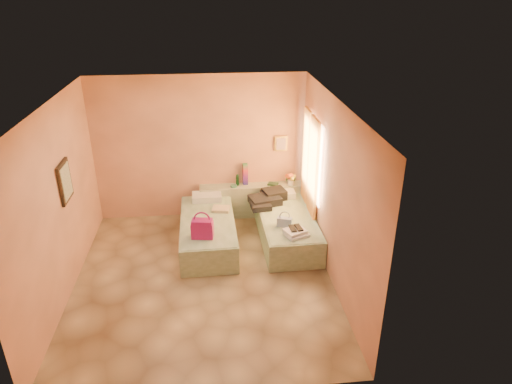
{
  "coord_description": "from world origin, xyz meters",
  "views": [
    {
      "loc": [
        0.2,
        -6.04,
        4.3
      ],
      "look_at": [
        0.92,
        0.85,
        1.08
      ],
      "focal_mm": 32.0,
      "sensor_mm": 36.0,
      "label": 1
    }
  ],
  "objects_px": {
    "blue_handbag": "(284,222)",
    "water_bottle": "(237,180)",
    "magenta_handbag": "(202,228)",
    "bed_right": "(287,228)",
    "bed_left": "(208,232)",
    "towel_stack": "(296,233)",
    "green_book": "(273,184)",
    "headboard_ledge": "(252,200)",
    "flower_vase": "(291,178)"
  },
  "relations": [
    {
      "from": "blue_handbag",
      "to": "water_bottle",
      "type": "bearing_deg",
      "value": 135.35
    },
    {
      "from": "magenta_handbag",
      "to": "bed_right",
      "type": "bearing_deg",
      "value": 29.75
    },
    {
      "from": "bed_left",
      "to": "magenta_handbag",
      "type": "relative_size",
      "value": 5.71
    },
    {
      "from": "towel_stack",
      "to": "green_book",
      "type": "bearing_deg",
      "value": 94.83
    },
    {
      "from": "headboard_ledge",
      "to": "bed_right",
      "type": "distance_m",
      "value": 1.18
    },
    {
      "from": "bed_left",
      "to": "green_book",
      "type": "xyz_separation_m",
      "value": [
        1.3,
        1.03,
        0.42
      ]
    },
    {
      "from": "green_book",
      "to": "magenta_handbag",
      "type": "bearing_deg",
      "value": -107.71
    },
    {
      "from": "bed_right",
      "to": "green_book",
      "type": "bearing_deg",
      "value": 95.19
    },
    {
      "from": "bed_right",
      "to": "flower_vase",
      "type": "relative_size",
      "value": 6.87
    },
    {
      "from": "bed_right",
      "to": "green_book",
      "type": "height_order",
      "value": "green_book"
    },
    {
      "from": "bed_right",
      "to": "towel_stack",
      "type": "bearing_deg",
      "value": -88.13
    },
    {
      "from": "water_bottle",
      "to": "flower_vase",
      "type": "relative_size",
      "value": 0.75
    },
    {
      "from": "blue_handbag",
      "to": "flower_vase",
      "type": "bearing_deg",
      "value": 95.9
    },
    {
      "from": "magenta_handbag",
      "to": "blue_handbag",
      "type": "relative_size",
      "value": 1.41
    },
    {
      "from": "bed_left",
      "to": "bed_right",
      "type": "distance_m",
      "value": 1.41
    },
    {
      "from": "bed_left",
      "to": "water_bottle",
      "type": "relative_size",
      "value": 9.19
    },
    {
      "from": "headboard_ledge",
      "to": "blue_handbag",
      "type": "distance_m",
      "value": 1.51
    },
    {
      "from": "flower_vase",
      "to": "water_bottle",
      "type": "bearing_deg",
      "value": 174.97
    },
    {
      "from": "towel_stack",
      "to": "magenta_handbag",
      "type": "bearing_deg",
      "value": 175.76
    },
    {
      "from": "bed_right",
      "to": "green_book",
      "type": "xyz_separation_m",
      "value": [
        -0.11,
        1.03,
        0.42
      ]
    },
    {
      "from": "flower_vase",
      "to": "towel_stack",
      "type": "xyz_separation_m",
      "value": [
        -0.19,
        -1.7,
        -0.25
      ]
    },
    {
      "from": "flower_vase",
      "to": "headboard_ledge",
      "type": "bearing_deg",
      "value": 175.15
    },
    {
      "from": "flower_vase",
      "to": "bed_left",
      "type": "bearing_deg",
      "value": -148.99
    },
    {
      "from": "bed_left",
      "to": "flower_vase",
      "type": "height_order",
      "value": "flower_vase"
    },
    {
      "from": "headboard_ledge",
      "to": "blue_handbag",
      "type": "relative_size",
      "value": 8.27
    },
    {
      "from": "headboard_ledge",
      "to": "magenta_handbag",
      "type": "height_order",
      "value": "magenta_handbag"
    },
    {
      "from": "bed_left",
      "to": "green_book",
      "type": "bearing_deg",
      "value": 37.34
    },
    {
      "from": "headboard_ledge",
      "to": "towel_stack",
      "type": "xyz_separation_m",
      "value": [
        0.56,
        -1.76,
        0.23
      ]
    },
    {
      "from": "green_book",
      "to": "flower_vase",
      "type": "height_order",
      "value": "flower_vase"
    },
    {
      "from": "headboard_ledge",
      "to": "bed_left",
      "type": "height_order",
      "value": "headboard_ledge"
    },
    {
      "from": "green_book",
      "to": "magenta_handbag",
      "type": "height_order",
      "value": "magenta_handbag"
    },
    {
      "from": "bed_right",
      "to": "flower_vase",
      "type": "bearing_deg",
      "value": 76.04
    },
    {
      "from": "blue_handbag",
      "to": "towel_stack",
      "type": "relative_size",
      "value": 0.71
    },
    {
      "from": "bed_left",
      "to": "blue_handbag",
      "type": "xyz_separation_m",
      "value": [
        1.3,
        -0.38,
        0.33
      ]
    },
    {
      "from": "green_book",
      "to": "flower_vase",
      "type": "xyz_separation_m",
      "value": [
        0.34,
        -0.04,
        0.13
      ]
    },
    {
      "from": "bed_right",
      "to": "blue_handbag",
      "type": "distance_m",
      "value": 0.51
    },
    {
      "from": "bed_right",
      "to": "magenta_handbag",
      "type": "xyz_separation_m",
      "value": [
        -1.49,
        -0.6,
        0.41
      ]
    },
    {
      "from": "magenta_handbag",
      "to": "blue_handbag",
      "type": "height_order",
      "value": "magenta_handbag"
    },
    {
      "from": "green_book",
      "to": "magenta_handbag",
      "type": "distance_m",
      "value": 2.14
    },
    {
      "from": "bed_left",
      "to": "magenta_handbag",
      "type": "distance_m",
      "value": 0.73
    },
    {
      "from": "flower_vase",
      "to": "magenta_handbag",
      "type": "relative_size",
      "value": 0.83
    },
    {
      "from": "bed_right",
      "to": "water_bottle",
      "type": "bearing_deg",
      "value": 125.87
    },
    {
      "from": "headboard_ledge",
      "to": "magenta_handbag",
      "type": "xyz_separation_m",
      "value": [
        -0.97,
        -1.65,
        0.34
      ]
    },
    {
      "from": "water_bottle",
      "to": "blue_handbag",
      "type": "bearing_deg",
      "value": -64.41
    },
    {
      "from": "bed_right",
      "to": "water_bottle",
      "type": "distance_m",
      "value": 1.44
    },
    {
      "from": "headboard_ledge",
      "to": "towel_stack",
      "type": "height_order",
      "value": "headboard_ledge"
    },
    {
      "from": "green_book",
      "to": "flower_vase",
      "type": "bearing_deg",
      "value": 15.26
    },
    {
      "from": "magenta_handbag",
      "to": "towel_stack",
      "type": "relative_size",
      "value": 1.0
    },
    {
      "from": "flower_vase",
      "to": "magenta_handbag",
      "type": "height_order",
      "value": "flower_vase"
    },
    {
      "from": "towel_stack",
      "to": "bed_right",
      "type": "bearing_deg",
      "value": 92.86
    }
  ]
}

